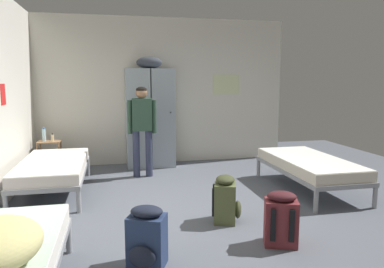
% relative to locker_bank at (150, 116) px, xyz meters
% --- Properties ---
extents(ground_plane, '(9.43, 9.43, 0.00)m').
position_rel_locker_bank_xyz_m(ground_plane, '(0.30, -2.67, -0.97)').
color(ground_plane, '#565B66').
extents(room_backdrop, '(4.94, 5.95, 2.84)m').
position_rel_locker_bank_xyz_m(room_backdrop, '(-1.03, -1.31, 0.45)').
color(room_backdrop, beige).
rests_on(room_backdrop, ground_plane).
extents(locker_bank, '(0.90, 0.55, 2.07)m').
position_rel_locker_bank_xyz_m(locker_bank, '(0.00, 0.00, 0.00)').
color(locker_bank, '#8C99A3').
rests_on(locker_bank, ground_plane).
extents(shelf_unit, '(0.38, 0.30, 0.57)m').
position_rel_locker_bank_xyz_m(shelf_unit, '(-1.81, -0.15, -0.62)').
color(shelf_unit, '#99704C').
rests_on(shelf_unit, ground_plane).
extents(bed_left_rear, '(0.90, 1.90, 0.49)m').
position_rel_locker_bank_xyz_m(bed_left_rear, '(-1.56, -1.43, -0.59)').
color(bed_left_rear, gray).
rests_on(bed_left_rear, ground_plane).
extents(bed_right, '(0.90, 1.90, 0.49)m').
position_rel_locker_bank_xyz_m(bed_right, '(2.16, -2.07, -0.59)').
color(bed_right, gray).
rests_on(bed_right, ground_plane).
extents(person_traveler, '(0.48, 0.21, 1.53)m').
position_rel_locker_bank_xyz_m(person_traveler, '(-0.21, -0.76, -0.05)').
color(person_traveler, '#2D334C').
rests_on(person_traveler, ground_plane).
extents(water_bottle, '(0.06, 0.06, 0.24)m').
position_rel_locker_bank_xyz_m(water_bottle, '(-1.89, -0.13, -0.29)').
color(water_bottle, '#B2DBEA').
rests_on(water_bottle, shelf_unit).
extents(lotion_bottle, '(0.05, 0.05, 0.15)m').
position_rel_locker_bank_xyz_m(lotion_bottle, '(-1.74, -0.19, -0.33)').
color(lotion_bottle, beige).
rests_on(lotion_bottle, shelf_unit).
extents(backpack_navy, '(0.39, 0.40, 0.55)m').
position_rel_locker_bank_xyz_m(backpack_navy, '(-0.43, -3.86, -0.71)').
color(backpack_navy, navy).
rests_on(backpack_navy, ground_plane).
extents(backpack_maroon, '(0.38, 0.40, 0.55)m').
position_rel_locker_bank_xyz_m(backpack_maroon, '(0.92, -3.70, -0.71)').
color(backpack_maroon, maroon).
rests_on(backpack_maroon, ground_plane).
extents(backpack_olive, '(0.39, 0.38, 0.55)m').
position_rel_locker_bank_xyz_m(backpack_olive, '(0.56, -3.01, -0.71)').
color(backpack_olive, '#566038').
rests_on(backpack_olive, ground_plane).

